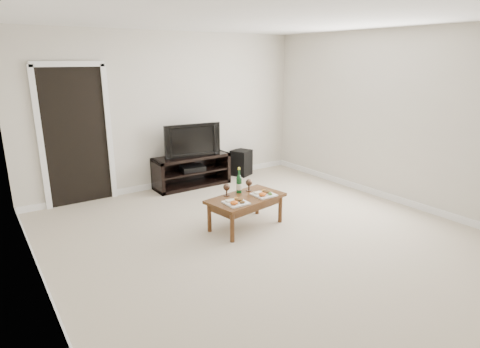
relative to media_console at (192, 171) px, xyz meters
name	(u,v)px	position (x,y,z in m)	size (l,w,h in m)	color
floor	(269,240)	(-0.25, -2.50, -0.28)	(5.50, 5.50, 0.00)	#BCAA97
back_wall	(169,111)	(-0.25, 0.27, 1.02)	(5.00, 0.04, 2.60)	beige
ceiling	(275,14)	(-0.25, -2.50, 2.35)	(5.00, 5.50, 0.04)	white
doorway	(76,138)	(-1.80, 0.24, 0.75)	(0.90, 0.02, 2.05)	black
media_console	(192,171)	(0.00, 0.00, 0.00)	(1.33, 0.45, 0.55)	black
television	(191,140)	(0.00, 0.00, 0.56)	(0.98, 0.13, 0.56)	black
av_receiver	(193,168)	(0.01, -0.01, 0.05)	(0.40, 0.30, 0.08)	black
subwoofer	(241,163)	(1.11, 0.09, -0.03)	(0.32, 0.32, 0.49)	black
coffee_table	(246,212)	(-0.25, -1.99, -0.07)	(1.01, 0.55, 0.42)	#542F17
plate_left	(236,201)	(-0.49, -2.12, 0.18)	(0.27, 0.27, 0.07)	white
plate_right	(264,193)	(-0.01, -2.07, 0.18)	(0.27, 0.27, 0.07)	white
wine_bottle	(239,180)	(-0.22, -1.79, 0.32)	(0.07, 0.07, 0.35)	#103C19
goblet_left	(227,190)	(-0.43, -1.80, 0.23)	(0.09, 0.09, 0.17)	#3D2B21
goblet_right	(249,185)	(-0.07, -1.81, 0.23)	(0.09, 0.09, 0.17)	#3D2B21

